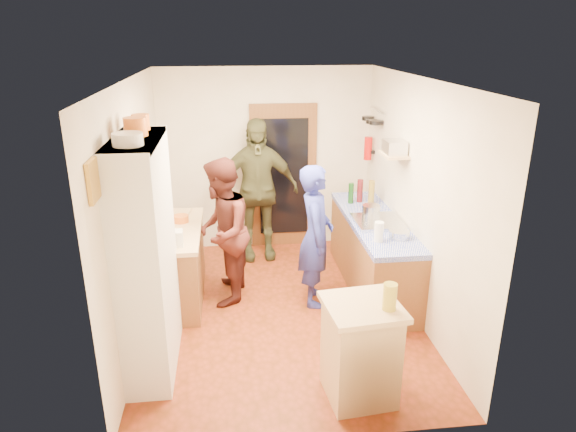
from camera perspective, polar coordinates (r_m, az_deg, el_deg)
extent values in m
cube|color=maroon|center=(6.03, -0.83, -10.57)|extent=(3.00, 4.00, 0.02)
cube|color=silver|center=(5.21, -0.98, 15.10)|extent=(3.00, 4.00, 0.02)
cube|color=silver|center=(7.41, -2.48, 6.25)|extent=(3.00, 0.02, 2.60)
cube|color=silver|center=(3.65, 2.32, -8.74)|extent=(3.00, 0.02, 2.60)
cube|color=silver|center=(5.55, -16.61, 0.69)|extent=(0.02, 4.00, 2.60)
cube|color=silver|center=(5.82, 14.07, 1.83)|extent=(0.02, 4.00, 2.60)
cube|color=brown|center=(7.45, -0.50, 4.37)|extent=(0.95, 0.06, 2.10)
cube|color=black|center=(7.42, -0.47, 4.30)|extent=(0.70, 0.02, 1.70)
cube|color=silver|center=(4.85, -15.42, -4.54)|extent=(0.40, 1.20, 2.20)
cube|color=silver|center=(4.52, -16.67, 8.03)|extent=(0.40, 1.14, 0.04)
cylinder|color=white|center=(4.23, -17.39, 8.14)|extent=(0.24, 0.24, 0.10)
cylinder|color=orange|center=(4.61, -16.59, 9.50)|extent=(0.20, 0.20, 0.16)
cylinder|color=orange|center=(4.88, -16.05, 9.99)|extent=(0.16, 0.16, 0.14)
cube|color=brown|center=(6.24, -12.36, -5.44)|extent=(0.60, 1.40, 0.85)
cube|color=#D6B47F|center=(6.06, -12.68, -1.59)|extent=(0.64, 1.44, 0.05)
cube|color=white|center=(5.54, -12.73, -2.46)|extent=(0.23, 0.16, 0.17)
cylinder|color=white|center=(5.86, -13.40, -1.25)|extent=(0.18, 0.18, 0.17)
cylinder|color=orange|center=(6.23, -11.81, -0.30)|extent=(0.23, 0.23, 0.08)
cube|color=#D6B47F|center=(6.56, -12.09, 0.45)|extent=(0.33, 0.26, 0.02)
cube|color=brown|center=(6.48, 9.34, -4.29)|extent=(0.60, 2.20, 0.84)
cube|color=#0318BE|center=(6.31, 9.56, -0.56)|extent=(0.62, 2.22, 0.06)
cube|color=silver|center=(6.15, 9.97, -0.62)|extent=(0.55, 0.58, 0.04)
cylinder|color=silver|center=(6.24, 9.21, 0.59)|extent=(0.21, 0.21, 0.14)
cylinder|color=#143F14|center=(6.79, 7.00, 2.53)|extent=(0.07, 0.07, 0.27)
cylinder|color=#591419|center=(6.85, 7.99, 2.79)|extent=(0.08, 0.08, 0.31)
cylinder|color=olive|center=(6.80, 9.25, 2.62)|extent=(0.09, 0.09, 0.31)
cylinder|color=white|center=(5.60, 10.06, -1.73)|extent=(0.12, 0.12, 0.22)
cylinder|color=silver|center=(5.76, 12.24, -2.00)|extent=(0.24, 0.24, 0.09)
cube|color=#D6B47F|center=(4.61, 8.01, -14.87)|extent=(0.60, 0.60, 0.86)
cube|color=#D6B47F|center=(4.37, 8.29, -9.97)|extent=(0.68, 0.68, 0.05)
cube|color=white|center=(4.39, 7.45, -9.62)|extent=(0.38, 0.31, 0.02)
cylinder|color=#AD9E2D|center=(4.27, 11.24, -8.79)|extent=(0.13, 0.13, 0.23)
cylinder|color=silver|center=(7.05, 9.90, 11.49)|extent=(0.02, 0.65, 0.02)
cylinder|color=black|center=(6.89, 9.76, 10.21)|extent=(0.18, 0.18, 0.05)
cylinder|color=black|center=(7.08, 9.30, 10.33)|extent=(0.16, 0.16, 0.05)
cylinder|color=black|center=(7.27, 8.88, 10.68)|extent=(0.17, 0.17, 0.05)
cube|color=#D6B47F|center=(6.08, 11.69, 6.69)|extent=(0.26, 0.42, 0.03)
cube|color=silver|center=(6.06, 11.75, 7.52)|extent=(0.22, 0.30, 0.15)
cube|color=black|center=(7.33, 9.32, 7.06)|extent=(0.06, 0.10, 0.04)
cylinder|color=red|center=(7.30, 8.89, 7.44)|extent=(0.11, 0.11, 0.32)
cube|color=gold|center=(3.88, -20.85, 3.67)|extent=(0.03, 0.25, 0.30)
imported|color=#2A3297|center=(5.86, 3.41, -2.31)|extent=(0.49, 0.66, 1.67)
imported|color=#441B17|center=(5.99, -7.05, -1.65)|extent=(0.76, 0.92, 1.72)
imported|color=#3E3F25|center=(7.05, -3.43, 2.90)|extent=(1.18, 0.54, 1.98)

